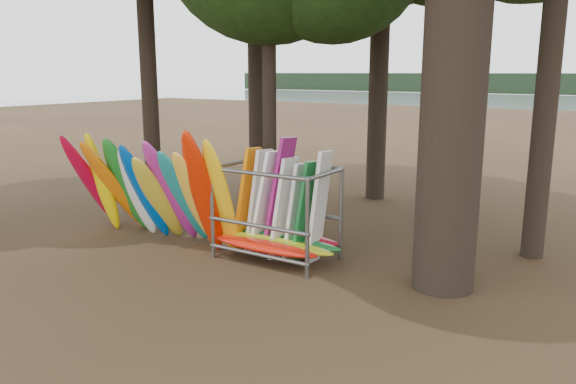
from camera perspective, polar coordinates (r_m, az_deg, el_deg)
The scene contains 4 objects.
ground at distance 12.98m, azimuth -6.15°, elevation -6.89°, with size 120.00×120.00×0.00m, color #47331E.
lake at distance 70.12m, azimuth 26.24°, elevation 7.42°, with size 160.00×160.00×0.00m, color gray.
kayak_row at distance 14.35m, azimuth -13.66°, elevation 0.07°, with size 5.00×2.08×3.12m.
storage_rack at distance 12.77m, azimuth -1.14°, elevation -2.48°, with size 3.19×1.54×2.80m.
Camera 1 is at (7.70, -9.57, 4.21)m, focal length 35.00 mm.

